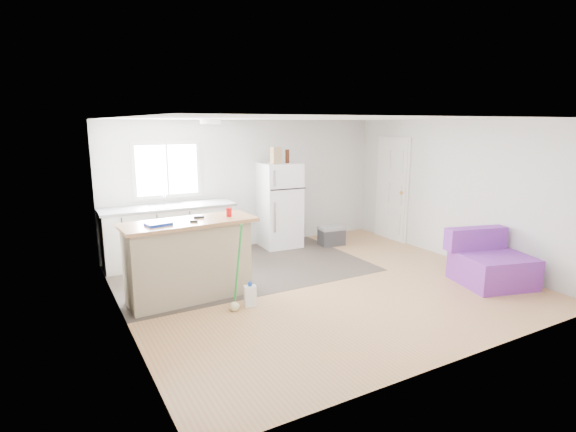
# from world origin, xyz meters

# --- Properties ---
(room) EXTENTS (5.51, 5.01, 2.41)m
(room) POSITION_xyz_m (0.00, 0.00, 1.20)
(room) COLOR #AF7149
(room) RESTS_ON ground
(vinyl_zone) EXTENTS (4.05, 2.50, 0.00)m
(vinyl_zone) POSITION_xyz_m (-0.73, 1.25, 0.00)
(vinyl_zone) COLOR #332B26
(vinyl_zone) RESTS_ON floor
(window) EXTENTS (1.18, 0.06, 0.98)m
(window) POSITION_xyz_m (-1.55, 2.49, 1.55)
(window) COLOR white
(window) RESTS_ON back_wall
(interior_door) EXTENTS (0.11, 0.92, 2.10)m
(interior_door) POSITION_xyz_m (2.72, 1.55, 1.02)
(interior_door) COLOR white
(interior_door) RESTS_ON right_wall
(ceiling_fixture) EXTENTS (0.30, 0.30, 0.07)m
(ceiling_fixture) POSITION_xyz_m (-1.20, 1.20, 2.36)
(ceiling_fixture) COLOR white
(ceiling_fixture) RESTS_ON ceiling
(kitchen_cabinets) EXTENTS (2.22, 0.74, 1.27)m
(kitchen_cabinets) POSITION_xyz_m (-1.65, 2.16, 0.50)
(kitchen_cabinets) COLOR white
(kitchen_cabinets) RESTS_ON floor
(peninsula) EXTENTS (1.79, 0.76, 1.08)m
(peninsula) POSITION_xyz_m (-1.85, 0.41, 0.55)
(peninsula) COLOR tan
(peninsula) RESTS_ON floor
(refrigerator) EXTENTS (0.75, 0.72, 1.61)m
(refrigerator) POSITION_xyz_m (0.47, 2.15, 0.80)
(refrigerator) COLOR white
(refrigerator) RESTS_ON floor
(cooler) EXTENTS (0.52, 0.39, 0.37)m
(cooler) POSITION_xyz_m (1.38, 1.72, 0.19)
(cooler) COLOR #313134
(cooler) RESTS_ON floor
(purple_seat) EXTENTS (1.17, 1.14, 0.79)m
(purple_seat) POSITION_xyz_m (2.22, -1.18, 0.29)
(purple_seat) COLOR purple
(purple_seat) RESTS_ON floor
(cleaner_jug) EXTENTS (0.17, 0.13, 0.33)m
(cleaner_jug) POSITION_xyz_m (-1.25, -0.23, 0.14)
(cleaner_jug) COLOR white
(cleaner_jug) RESTS_ON floor
(mop) EXTENTS (0.19, 0.32, 1.14)m
(mop) POSITION_xyz_m (-1.45, -0.23, 0.23)
(mop) COLOR green
(mop) RESTS_ON floor
(red_cup) EXTENTS (0.08, 0.08, 0.12)m
(red_cup) POSITION_xyz_m (-1.26, 0.41, 1.14)
(red_cup) COLOR red
(red_cup) RESTS_ON peninsula
(blue_tray) EXTENTS (0.34, 0.27, 0.04)m
(blue_tray) POSITION_xyz_m (-2.24, 0.33, 1.10)
(blue_tray) COLOR #122EAC
(blue_tray) RESTS_ON peninsula
(tool_a) EXTENTS (0.15, 0.07, 0.03)m
(tool_a) POSITION_xyz_m (-1.66, 0.50, 1.09)
(tool_a) COLOR black
(tool_a) RESTS_ON peninsula
(tool_b) EXTENTS (0.11, 0.08, 0.03)m
(tool_b) POSITION_xyz_m (-1.80, 0.28, 1.09)
(tool_b) COLOR black
(tool_b) RESTS_ON peninsula
(cardboard_box) EXTENTS (0.22, 0.14, 0.30)m
(cardboard_box) POSITION_xyz_m (0.35, 2.06, 1.76)
(cardboard_box) COLOR tan
(cardboard_box) RESTS_ON refrigerator
(bottle_left) EXTENTS (0.08, 0.08, 0.25)m
(bottle_left) POSITION_xyz_m (0.59, 2.08, 1.73)
(bottle_left) COLOR #39160A
(bottle_left) RESTS_ON refrigerator
(bottle_right) EXTENTS (0.09, 0.09, 0.25)m
(bottle_right) POSITION_xyz_m (0.63, 2.15, 1.73)
(bottle_right) COLOR #39160A
(bottle_right) RESTS_ON refrigerator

